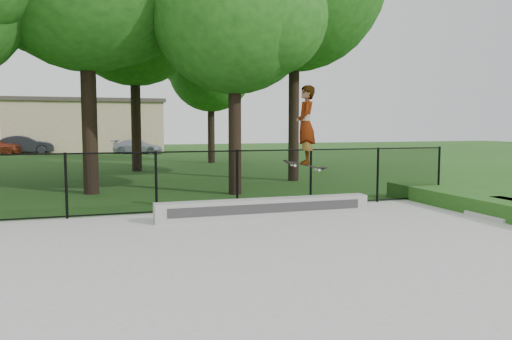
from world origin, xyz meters
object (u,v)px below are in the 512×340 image
Objects in this scene: car_b at (24,145)px; car_c at (138,147)px; grind_ledge at (266,208)px; skater_airborne at (306,126)px.

car_c is at bearing -109.25° from car_b.
grind_ledge is 1.34× the size of car_b.
skater_airborne reaches higher than car_b.
grind_ledge is 2.56× the size of skater_airborne.
skater_airborne is at bearing -11.85° from grind_ledge.
car_c is (-0.61, 27.83, 0.26)m from grind_ledge.
grind_ledge is 27.83m from car_c.
grind_ledge is at bearing -166.75° from car_b.
car_b is (-8.74, 30.21, 0.41)m from grind_ledge.
grind_ledge is at bearing -158.13° from car_c.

